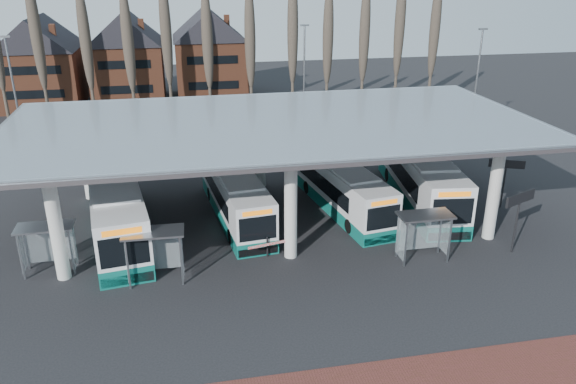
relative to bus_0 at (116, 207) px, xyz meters
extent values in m
plane|color=black|center=(9.64, -7.42, -1.68)|extent=(140.00, 140.00, 0.00)
cylinder|color=silver|center=(-2.36, -4.92, 1.32)|extent=(0.70, 0.70, 6.00)
cylinder|color=silver|center=(-2.36, 6.08, 1.32)|extent=(0.70, 0.70, 6.00)
cylinder|color=silver|center=(9.64, -4.92, 1.32)|extent=(0.70, 0.70, 6.00)
cylinder|color=silver|center=(9.64, 6.08, 1.32)|extent=(0.70, 0.70, 6.00)
cylinder|color=silver|center=(21.64, -4.92, 1.32)|extent=(0.70, 0.70, 6.00)
cylinder|color=silver|center=(21.64, 6.08, 1.32)|extent=(0.70, 0.70, 6.00)
cube|color=gray|center=(9.64, 0.58, 4.57)|extent=(32.00, 16.00, 0.12)
cube|color=silver|center=(9.64, 0.58, 4.64)|extent=(31.50, 15.50, 0.04)
cone|color=#473D33|center=(-8.36, 25.58, 5.57)|extent=(0.36, 0.36, 14.50)
ellipsoid|color=#473D33|center=(-8.36, 25.58, 7.31)|extent=(1.10, 1.10, 11.02)
cone|color=#473D33|center=(-4.36, 25.58, 5.57)|extent=(0.36, 0.36, 14.50)
ellipsoid|color=#473D33|center=(-4.36, 25.58, 7.31)|extent=(1.10, 1.10, 11.02)
cone|color=#473D33|center=(-0.36, 25.58, 5.57)|extent=(0.36, 0.36, 14.50)
ellipsoid|color=#473D33|center=(-0.36, 25.58, 7.31)|extent=(1.10, 1.10, 11.02)
cone|color=#473D33|center=(3.64, 25.58, 5.57)|extent=(0.36, 0.36, 14.50)
ellipsoid|color=#473D33|center=(3.64, 25.58, 7.31)|extent=(1.10, 1.10, 11.02)
cone|color=#473D33|center=(7.64, 25.58, 5.57)|extent=(0.36, 0.36, 14.50)
ellipsoid|color=#473D33|center=(7.64, 25.58, 7.31)|extent=(1.10, 1.10, 11.02)
cone|color=#473D33|center=(11.64, 25.58, 5.57)|extent=(0.36, 0.36, 14.50)
ellipsoid|color=#473D33|center=(11.64, 25.58, 7.31)|extent=(1.10, 1.10, 11.02)
cone|color=#473D33|center=(15.64, 25.58, 5.57)|extent=(0.36, 0.36, 14.50)
ellipsoid|color=#473D33|center=(15.64, 25.58, 7.31)|extent=(1.10, 1.10, 11.02)
cone|color=#473D33|center=(19.64, 25.58, 5.57)|extent=(0.36, 0.36, 14.50)
ellipsoid|color=#473D33|center=(19.64, 25.58, 7.31)|extent=(1.10, 1.10, 11.02)
cone|color=#473D33|center=(23.64, 25.58, 5.57)|extent=(0.36, 0.36, 14.50)
ellipsoid|color=#473D33|center=(23.64, 25.58, 7.31)|extent=(1.10, 1.10, 11.02)
cone|color=#473D33|center=(27.64, 25.58, 5.57)|extent=(0.36, 0.36, 14.50)
ellipsoid|color=#473D33|center=(27.64, 25.58, 7.31)|extent=(1.10, 1.10, 11.02)
cone|color=#473D33|center=(31.64, 25.58, 5.57)|extent=(0.36, 0.36, 14.50)
ellipsoid|color=#473D33|center=(31.64, 25.58, 7.31)|extent=(1.10, 1.10, 11.02)
cube|color=brown|center=(-10.86, 36.58, 1.82)|extent=(8.00, 10.00, 7.00)
pyramid|color=black|center=(-10.86, 36.58, 8.82)|extent=(8.30, 10.30, 3.50)
cube|color=brown|center=(-1.36, 36.58, 1.82)|extent=(8.00, 10.00, 7.00)
pyramid|color=black|center=(-1.36, 36.58, 8.82)|extent=(8.30, 10.30, 3.50)
cube|color=brown|center=(8.14, 36.58, 1.82)|extent=(8.00, 10.00, 7.00)
pyramid|color=black|center=(8.14, 36.58, 8.82)|extent=(8.30, 10.30, 3.50)
cylinder|color=slate|center=(-8.36, 14.58, 3.32)|extent=(0.16, 0.16, 10.00)
cube|color=slate|center=(-8.36, 14.58, 8.42)|extent=(0.80, 0.15, 0.15)
cylinder|color=slate|center=(15.64, 18.58, 3.32)|extent=(0.16, 0.16, 10.00)
cube|color=slate|center=(15.64, 18.58, 8.42)|extent=(0.80, 0.15, 0.15)
cylinder|color=slate|center=(29.64, 12.58, 3.32)|extent=(0.16, 0.16, 10.00)
cube|color=slate|center=(29.64, 12.58, 8.42)|extent=(0.80, 0.15, 0.15)
cube|color=silver|center=(0.01, -0.08, 0.24)|extent=(4.60, 13.10, 3.00)
cube|color=#0C5C52|center=(0.01, -0.08, -1.20)|extent=(4.62, 13.13, 0.96)
cube|color=silver|center=(0.01, -0.08, 1.79)|extent=(3.57, 7.98, 0.19)
cube|color=black|center=(-0.07, 0.45, 0.35)|extent=(4.11, 9.55, 1.18)
cube|color=black|center=(0.96, -6.41, 0.30)|extent=(2.38, 0.42, 1.61)
cube|color=black|center=(-0.93, 6.25, 0.35)|extent=(2.30, 0.41, 1.28)
cube|color=#D2650B|center=(0.96, -6.41, 1.37)|extent=(1.90, 0.34, 0.32)
cube|color=black|center=(0.96, -6.40, -1.31)|extent=(2.58, 0.47, 0.54)
cylinder|color=black|center=(-0.61, -4.29, -1.17)|extent=(0.45, 1.06, 1.03)
cylinder|color=black|center=(1.84, -3.92, -1.17)|extent=(0.45, 1.06, 1.03)
cylinder|color=black|center=(-1.76, 3.44, -1.17)|extent=(0.45, 1.06, 1.03)
cylinder|color=black|center=(0.68, 3.80, -1.17)|extent=(0.45, 1.06, 1.03)
cube|color=silver|center=(7.25, 0.94, 0.00)|extent=(3.62, 11.45, 2.63)
cube|color=#0C5C52|center=(7.25, 0.94, -1.26)|extent=(3.64, 11.47, 0.84)
cube|color=silver|center=(7.25, 0.94, 1.36)|extent=(2.89, 6.95, 0.17)
cube|color=black|center=(7.19, 1.41, 0.10)|extent=(3.31, 8.32, 1.03)
cube|color=black|center=(7.87, -4.63, 0.05)|extent=(2.10, 0.29, 1.41)
cube|color=black|center=(6.63, 6.51, 0.10)|extent=(2.03, 0.28, 1.13)
cube|color=#D2650B|center=(7.87, -4.63, 0.99)|extent=(1.67, 0.23, 0.28)
cube|color=black|center=(7.87, -4.62, -1.36)|extent=(2.27, 0.33, 0.47)
cylinder|color=black|center=(6.56, -2.72, -1.23)|extent=(0.36, 0.92, 0.90)
cylinder|color=black|center=(8.72, -2.48, -1.23)|extent=(0.36, 0.92, 0.90)
cylinder|color=black|center=(5.81, 4.08, -1.23)|extent=(0.36, 0.92, 0.90)
cylinder|color=black|center=(7.96, 4.32, -1.23)|extent=(0.36, 0.92, 0.90)
cube|color=silver|center=(14.24, 0.92, -0.01)|extent=(4.08, 11.43, 2.61)
cube|color=#0C5C52|center=(14.24, 0.92, -1.26)|extent=(4.10, 11.45, 0.84)
cube|color=silver|center=(14.24, 0.92, 1.35)|extent=(3.15, 6.97, 0.17)
cube|color=black|center=(14.17, 1.38, 0.09)|extent=(3.63, 8.34, 1.03)
cube|color=black|center=(15.10, -4.59, 0.04)|extent=(2.08, 0.38, 1.40)
cube|color=black|center=(13.38, 6.44, 0.09)|extent=(2.01, 0.37, 1.12)
cube|color=#D2650B|center=(15.10, -4.59, 0.97)|extent=(1.65, 0.30, 0.28)
cube|color=black|center=(15.10, -4.58, -1.36)|extent=(2.24, 0.42, 0.47)
cylinder|color=black|center=(13.72, -2.75, -1.24)|extent=(0.40, 0.93, 0.90)
cylinder|color=black|center=(15.85, -2.41, -1.24)|extent=(0.40, 0.93, 0.90)
cylinder|color=black|center=(12.67, 3.98, -1.24)|extent=(0.40, 0.93, 0.90)
cylinder|color=black|center=(14.80, 4.32, -1.24)|extent=(0.40, 0.93, 0.90)
cube|color=silver|center=(19.89, 1.27, 0.22)|extent=(4.25, 12.97, 2.97)
cube|color=#0C5C52|center=(19.89, 1.27, -1.21)|extent=(4.27, 12.99, 0.95)
cube|color=silver|center=(19.89, 1.27, 1.76)|extent=(3.35, 7.88, 0.19)
cube|color=black|center=(19.96, 1.80, 0.33)|extent=(3.85, 9.43, 1.17)
cube|color=black|center=(19.11, -5.03, 0.28)|extent=(2.37, 0.36, 1.59)
cube|color=black|center=(20.67, 7.56, 0.33)|extent=(2.29, 0.35, 1.27)
cube|color=#D2650B|center=(19.11, -5.03, 1.34)|extent=(1.89, 0.29, 0.32)
cube|color=black|center=(19.11, -5.02, -1.31)|extent=(2.56, 0.40, 0.53)
cylinder|color=black|center=(18.18, -2.58, -1.18)|extent=(0.42, 1.05, 1.02)
cylinder|color=black|center=(20.61, -2.88, -1.18)|extent=(0.42, 1.05, 1.02)
cylinder|color=black|center=(19.13, 5.10, -1.18)|extent=(0.42, 1.05, 1.02)
cylinder|color=black|center=(21.56, 4.80, -1.18)|extent=(0.42, 1.05, 1.02)
cube|color=gray|center=(-4.33, -4.70, -0.40)|extent=(0.08, 0.08, 2.56)
cube|color=gray|center=(-1.87, -4.67, -0.40)|extent=(0.08, 0.08, 2.56)
cube|color=gray|center=(-4.35, -3.58, -0.40)|extent=(0.08, 0.08, 2.56)
cube|color=gray|center=(-1.89, -3.54, -0.40)|extent=(0.08, 0.08, 2.56)
cube|color=gray|center=(-3.11, -4.12, 0.93)|extent=(2.89, 1.48, 0.10)
cube|color=silver|center=(-3.12, -3.51, -0.35)|extent=(2.46, 0.08, 2.05)
cube|color=silver|center=(-4.39, -4.14, -0.35)|extent=(0.06, 1.13, 2.05)
cube|color=silver|center=(-1.83, -4.10, -0.35)|extent=(0.06, 1.13, 2.05)
cube|color=gray|center=(1.08, -6.71, -0.33)|extent=(0.09, 0.09, 2.71)
cube|color=gray|center=(3.68, -6.80, -0.33)|extent=(0.09, 0.09, 2.71)
cube|color=gray|center=(1.12, -5.52, -0.33)|extent=(0.09, 0.09, 2.71)
cube|color=gray|center=(3.72, -5.61, -0.33)|extent=(0.09, 0.09, 2.71)
cube|color=gray|center=(2.40, -6.16, 1.08)|extent=(3.09, 1.62, 0.11)
cube|color=silver|center=(2.42, -5.51, -0.27)|extent=(2.60, 0.13, 2.17)
cube|color=silver|center=(1.05, -6.12, -0.27)|extent=(0.08, 1.19, 2.17)
cube|color=silver|center=(3.76, -6.21, -0.27)|extent=(0.08, 1.19, 2.17)
cube|color=gray|center=(15.41, -7.24, -0.38)|extent=(0.08, 0.08, 2.61)
cube|color=gray|center=(17.91, -7.24, -0.38)|extent=(0.08, 0.08, 2.61)
cube|color=gray|center=(15.41, -6.09, -0.38)|extent=(0.08, 0.08, 2.61)
cube|color=gray|center=(17.91, -6.09, -0.38)|extent=(0.08, 0.08, 2.61)
cube|color=gray|center=(16.66, -6.66, 0.98)|extent=(2.93, 1.47, 0.10)
cube|color=silver|center=(16.66, -6.04, -0.33)|extent=(2.51, 0.04, 2.09)
cube|color=silver|center=(15.35, -6.66, -0.33)|extent=(0.04, 1.15, 2.09)
cube|color=silver|center=(17.97, -6.66, -0.33)|extent=(0.04, 1.15, 2.09)
cylinder|color=black|center=(22.04, -6.85, 0.08)|extent=(0.11, 0.11, 3.52)
cube|color=black|center=(22.04, -6.85, 1.62)|extent=(2.26, 1.11, 0.61)
cylinder|color=black|center=(24.82, -0.94, -0.05)|extent=(0.10, 0.10, 3.28)
cube|color=black|center=(24.82, -0.94, 1.39)|extent=(2.11, 1.01, 0.56)
cube|color=black|center=(8.36, -4.69, -1.09)|extent=(0.09, 0.09, 1.19)
cube|color=red|center=(8.36, -5.23, -0.66)|extent=(2.34, 0.61, 0.11)
camera|label=1|loc=(4.15, -32.05, 13.40)|focal=35.00mm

